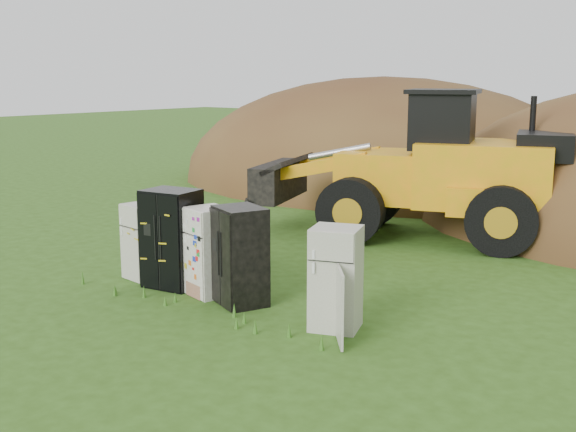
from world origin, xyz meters
name	(u,v)px	position (x,y,z in m)	size (l,w,h in m)	color
ground	(230,300)	(0.00, 0.00, 0.00)	(120.00, 120.00, 0.00)	#2E4E14
fridge_leftmost	(144,241)	(-2.41, 0.01, 0.78)	(0.69, 0.66, 1.57)	beige
fridge_black_side	(172,238)	(-1.52, -0.03, 0.97)	(1.02, 0.80, 1.95)	black
fridge_sticker	(209,252)	(-0.54, 0.02, 0.85)	(0.76, 0.70, 1.70)	white
fridge_dark_mid	(240,256)	(0.31, -0.04, 0.91)	(0.93, 0.75, 1.81)	black
fridge_open_door	(336,278)	(2.42, -0.04, 0.86)	(0.78, 0.72, 1.72)	beige
wheel_loader	(403,164)	(-0.20, 6.80, 1.90)	(7.86, 3.19, 3.80)	orange
dirt_mound_left	(382,183)	(-5.51, 14.65, 0.00)	(17.23, 12.92, 8.21)	#4D2C19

